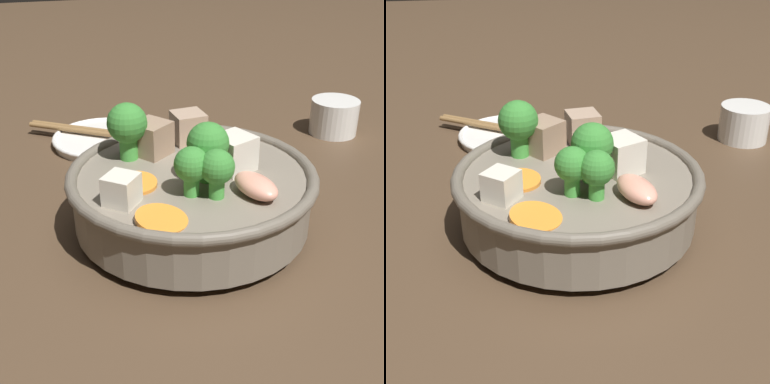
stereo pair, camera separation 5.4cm
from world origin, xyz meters
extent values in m
plane|color=#4C3826|center=(0.00, 0.00, 0.00)|extent=(3.00, 3.00, 0.00)
cylinder|color=slate|center=(0.00, 0.00, 0.01)|extent=(0.13, 0.13, 0.01)
cylinder|color=slate|center=(0.00, 0.00, 0.04)|extent=(0.24, 0.24, 0.05)
torus|color=#685F52|center=(0.00, 0.00, 0.06)|extent=(0.25, 0.25, 0.01)
cylinder|color=brown|center=(0.00, 0.00, 0.05)|extent=(0.22, 0.22, 0.03)
cylinder|color=orange|center=(0.01, 0.01, 0.06)|extent=(0.05, 0.05, 0.01)
cylinder|color=orange|center=(0.05, 0.06, 0.06)|extent=(0.04, 0.04, 0.01)
cylinder|color=orange|center=(-0.05, -0.08, 0.06)|extent=(0.06, 0.06, 0.01)
cylinder|color=orange|center=(-0.06, -0.01, 0.06)|extent=(0.04, 0.04, 0.01)
cylinder|color=green|center=(0.01, -0.05, 0.07)|extent=(0.01, 0.01, 0.02)
sphere|color=#388433|center=(0.01, -0.05, 0.09)|extent=(0.03, 0.03, 0.03)
cylinder|color=green|center=(-0.05, 0.05, 0.07)|extent=(0.02, 0.02, 0.02)
sphere|color=#388433|center=(-0.05, 0.05, 0.10)|extent=(0.04, 0.04, 0.04)
cylinder|color=green|center=(0.01, -0.02, 0.07)|extent=(0.02, 0.02, 0.02)
sphere|color=#388433|center=(0.01, -0.02, 0.10)|extent=(0.04, 0.04, 0.04)
cylinder|color=green|center=(-0.01, -0.04, 0.07)|extent=(0.01, 0.01, 0.02)
sphere|color=#388433|center=(-0.01, -0.04, 0.09)|extent=(0.03, 0.03, 0.03)
cube|color=silver|center=(-0.08, -0.04, 0.08)|extent=(0.04, 0.04, 0.03)
cube|color=silver|center=(0.04, 0.00, 0.08)|extent=(0.05, 0.05, 0.04)
cube|color=#9E7F66|center=(-0.03, 0.06, 0.08)|extent=(0.05, 0.05, 0.04)
cube|color=tan|center=(0.02, 0.08, 0.08)|extent=(0.04, 0.04, 0.03)
ellipsoid|color=#EA9E84|center=(0.04, -0.06, 0.07)|extent=(0.04, 0.06, 0.02)
cylinder|color=white|center=(-0.06, 0.24, 0.01)|extent=(0.13, 0.13, 0.01)
torus|color=white|center=(-0.06, 0.24, 0.01)|extent=(0.14, 0.14, 0.01)
cylinder|color=white|center=(0.27, 0.19, 0.02)|extent=(0.07, 0.07, 0.05)
cylinder|color=brown|center=(0.27, 0.19, 0.04)|extent=(0.06, 0.06, 0.00)
cylinder|color=olive|center=(-0.06, 0.25, 0.02)|extent=(0.19, 0.13, 0.01)
cylinder|color=olive|center=(-0.06, 0.24, 0.02)|extent=(0.19, 0.13, 0.01)
camera|label=1|loc=(-0.12, -0.46, 0.30)|focal=50.00mm
camera|label=2|loc=(-0.07, -0.47, 0.30)|focal=50.00mm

